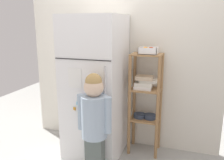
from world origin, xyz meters
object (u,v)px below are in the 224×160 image
(child_standing, at_px, (94,116))
(fruit_bin, at_px, (148,51))
(pantry_shelf_unit, at_px, (145,95))
(refrigerator, at_px, (96,87))

(child_standing, relative_size, fruit_bin, 5.32)
(pantry_shelf_unit, bearing_deg, child_standing, -120.31)
(pantry_shelf_unit, bearing_deg, refrigerator, -160.86)
(refrigerator, bearing_deg, child_standing, -69.58)
(refrigerator, xyz_separation_m, child_standing, (0.17, -0.46, -0.16))
(refrigerator, height_order, child_standing, refrigerator)
(child_standing, distance_m, pantry_shelf_unit, 0.76)
(refrigerator, xyz_separation_m, fruit_bin, (0.57, 0.18, 0.43))
(refrigerator, relative_size, pantry_shelf_unit, 1.35)
(fruit_bin, bearing_deg, pantry_shelf_unit, 145.66)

